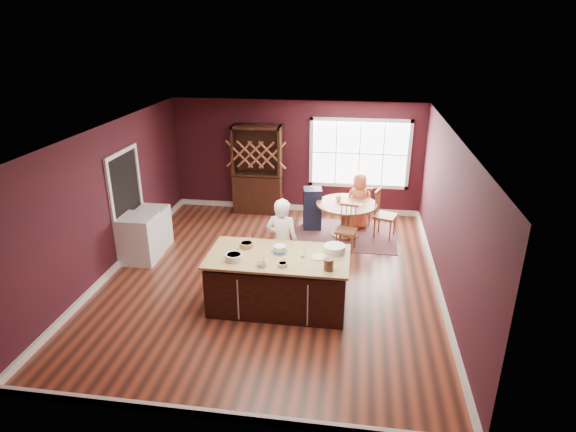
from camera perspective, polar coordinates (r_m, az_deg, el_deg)
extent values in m
plane|color=brown|center=(8.95, -1.96, -7.20)|extent=(7.00, 7.00, 0.00)
plane|color=white|center=(8.00, -2.21, 9.95)|extent=(7.00, 7.00, 0.00)
plane|color=#3C1117|center=(11.67, 1.00, 7.01)|extent=(6.00, 0.00, 6.00)
plane|color=#3C1117|center=(5.35, -8.93, -12.57)|extent=(6.00, 0.00, 6.00)
plane|color=#3C1117|center=(9.37, -20.45, 1.79)|extent=(0.00, 7.00, 7.00)
plane|color=#3C1117|center=(8.40, 18.48, -0.22)|extent=(0.00, 7.00, 7.00)
cube|color=#381A12|center=(7.91, -1.13, -7.97)|extent=(2.18, 1.10, 0.83)
cube|color=#D8CD7D|center=(7.68, -1.16, -4.83)|extent=(2.26, 1.18, 0.04)
cylinder|color=brown|center=(10.69, 6.79, -2.16)|extent=(0.61, 0.61, 0.04)
cylinder|color=brown|center=(10.56, 6.87, -0.50)|extent=(0.22, 0.22, 0.67)
cylinder|color=brown|center=(10.42, 6.97, 1.40)|extent=(1.31, 1.31, 0.04)
imported|color=white|center=(8.34, -0.70, -3.20)|extent=(0.65, 0.49, 1.63)
cylinder|color=white|center=(7.55, -6.42, -4.88)|extent=(0.27, 0.27, 0.10)
cylinder|color=#986035|center=(7.95, -4.94, -3.44)|extent=(0.22, 0.22, 0.08)
cylinder|color=silver|center=(7.34, -3.23, -5.77)|extent=(0.17, 0.17, 0.06)
cylinder|color=beige|center=(7.33, -0.64, -5.77)|extent=(0.15, 0.15, 0.06)
cylinder|color=white|center=(7.59, 1.75, -4.36)|extent=(0.08, 0.08, 0.15)
cylinder|color=beige|center=(7.62, 3.66, -4.87)|extent=(0.25, 0.25, 0.02)
cylinder|color=white|center=(7.79, 5.50, -3.89)|extent=(0.35, 0.35, 0.12)
cylinder|color=brown|center=(7.23, 4.82, -5.75)|extent=(0.15, 0.15, 0.18)
cube|color=brown|center=(10.70, 6.79, -2.23)|extent=(2.22, 1.73, 0.01)
imported|color=#E8764B|center=(10.92, 8.41, 1.80)|extent=(0.70, 0.54, 1.28)
cylinder|color=beige|center=(10.34, 8.38, 1.33)|extent=(0.19, 0.19, 0.01)
imported|color=silver|center=(10.55, 6.02, 2.10)|extent=(0.14, 0.14, 0.10)
cube|color=#361E0F|center=(11.63, -3.62, 5.48)|extent=(1.17, 0.49, 2.14)
cube|color=silver|center=(9.76, -17.15, -2.59)|extent=(0.64, 0.62, 0.93)
cube|color=silver|center=(10.30, -15.67, -1.34)|extent=(0.59, 0.57, 0.86)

